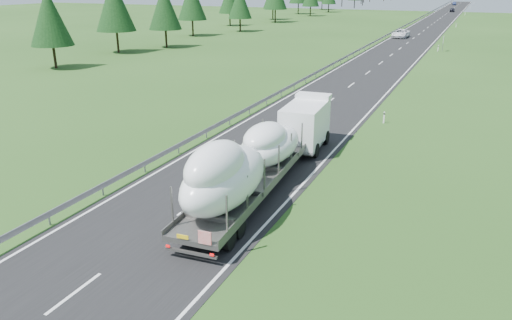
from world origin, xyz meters
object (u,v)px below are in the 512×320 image
at_px(highway_sign, 443,41).
at_px(distant_car_dark, 452,10).
at_px(distant_car_blue, 454,3).
at_px(distant_van, 401,34).
at_px(boat_truck, 260,153).

height_order(highway_sign, distant_car_dark, highway_sign).
xyz_separation_m(highway_sign, distant_car_blue, (-8.90, 176.92, -1.02)).
distance_m(distant_van, distant_car_blue, 157.91).
height_order(distant_car_dark, distant_car_blue, distant_car_blue).
xyz_separation_m(boat_truck, distant_van, (-5.27, 86.58, -1.43)).
bearing_deg(distant_car_dark, distant_van, -95.46).
distance_m(highway_sign, distant_van, 21.47).
relative_size(boat_truck, distant_car_blue, 4.10).
height_order(highway_sign, boat_truck, boat_truck).
relative_size(boat_truck, distant_van, 3.14).
bearing_deg(highway_sign, distant_van, 117.59).
bearing_deg(distant_van, boat_truck, -83.74).
bearing_deg(distant_car_blue, highway_sign, -91.88).
bearing_deg(distant_van, distant_car_dark, 90.56).
height_order(boat_truck, distant_car_blue, boat_truck).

